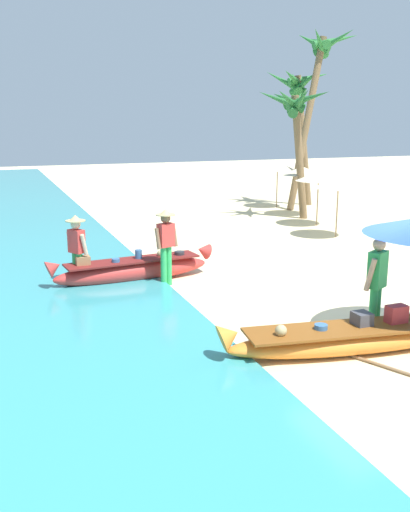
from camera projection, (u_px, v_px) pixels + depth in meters
ground_plane at (376, 321)px, 11.04m from camera, size 80.00×80.00×0.00m
boat_orange_foreground at (352, 337)px, 9.52m from camera, size 4.54×1.32×0.73m
boat_red_midground at (133, 269)px, 13.61m from camera, size 4.05×1.04×0.80m
person_vendor_hatted at (166, 241)px, 13.17m from camera, size 0.58×0.44×1.77m
person_tourist_customer at (377, 282)px, 10.04m from camera, size 0.58×0.45×1.76m
person_vendor_assistant at (77, 246)px, 13.04m from camera, size 0.46×0.57×1.66m
parasol_row_0 at (338, 183)px, 18.37m from camera, size 1.60×1.60×1.91m
parasol_row_1 at (319, 176)px, 20.42m from camera, size 1.60×1.60×1.91m
parasol_row_2 at (302, 171)px, 22.58m from camera, size 1.60×1.60×1.91m
parasol_row_3 at (278, 166)px, 24.67m from camera, size 1.60×1.60×1.91m
palm_tree_tall_inland at (299, 98)px, 24.53m from camera, size 2.62×2.58×5.80m
palm_tree_leaning_seaward at (296, 112)px, 21.23m from camera, size 2.47×2.70×4.87m
palm_tree_mid_cluster at (319, 69)px, 23.40m from camera, size 2.89×2.89×7.21m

